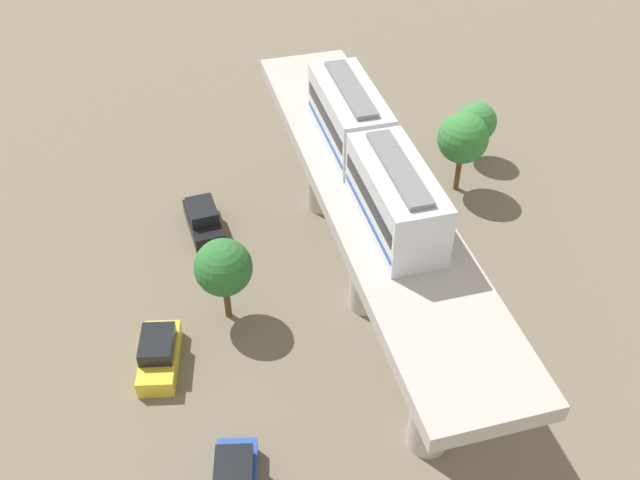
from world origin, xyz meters
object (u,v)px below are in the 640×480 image
tree_near_viaduct (223,268)px  tree_far_corner (477,122)px  tree_mid_lot (463,139)px  parked_car_black (203,220)px  train (371,154)px  parked_car_yellow (159,354)px

tree_near_viaduct → tree_far_corner: tree_near_viaduct is taller
tree_far_corner → tree_mid_lot: bearing=-129.0°
tree_mid_lot → parked_car_black: bearing=179.4°
train → tree_mid_lot: size_ratio=2.45×
tree_far_corner → train: bearing=-135.8°
tree_mid_lot → tree_far_corner: 4.09m
parked_car_yellow → tree_near_viaduct: bearing=44.2°
train → parked_car_yellow: train is taller
parked_car_black → tree_mid_lot: tree_mid_lot is taller
parked_car_black → tree_far_corner: size_ratio=1.02×
tree_near_viaduct → tree_far_corner: bearing=28.9°
parked_car_yellow → tree_mid_lot: (20.34, 9.80, 3.16)m
parked_car_yellow → tree_far_corner: 26.29m
parked_car_yellow → tree_mid_lot: tree_mid_lot is taller
parked_car_black → tree_near_viaduct: (0.21, -7.55, 2.78)m
parked_car_black → tree_near_viaduct: tree_near_viaduct is taller
tree_mid_lot → tree_far_corner: bearing=51.0°
train → tree_near_viaduct: bearing=174.5°
parked_car_yellow → parked_car_black: size_ratio=1.04×
tree_near_viaduct → parked_car_black: bearing=91.6°
train → parked_car_black: train is taller
train → tree_mid_lot: (8.99, 8.09, -5.77)m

